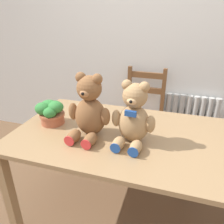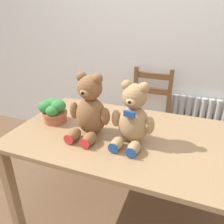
# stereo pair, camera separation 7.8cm
# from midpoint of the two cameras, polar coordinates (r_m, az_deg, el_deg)

# --- Properties ---
(wall_back) EXTENTS (8.00, 0.04, 2.60)m
(wall_back) POSITION_cam_midpoint_polar(r_m,az_deg,el_deg) (2.37, 9.00, 19.44)
(wall_back) COLOR silver
(wall_back) RESTS_ON ground_plane
(radiator) EXTENTS (0.62, 0.10, 0.71)m
(radiator) POSITION_cam_midpoint_polar(r_m,az_deg,el_deg) (2.56, 17.74, -4.13)
(radiator) COLOR beige
(radiator) RESTS_ON ground_plane
(dining_table) EXTENTS (1.42, 0.88, 0.77)m
(dining_table) POSITION_cam_midpoint_polar(r_m,az_deg,el_deg) (1.52, 0.72, -8.73)
(dining_table) COLOR #9E7A51
(dining_table) RESTS_ON ground_plane
(wooden_chair_behind) EXTENTS (0.41, 0.42, 0.99)m
(wooden_chair_behind) POSITION_cam_midpoint_polar(r_m,az_deg,el_deg) (2.35, 6.98, -1.70)
(wooden_chair_behind) COLOR brown
(wooden_chair_behind) RESTS_ON ground_plane
(teddy_bear_left) EXTENTS (0.29, 0.29, 0.41)m
(teddy_bear_left) POSITION_cam_midpoint_polar(r_m,az_deg,el_deg) (1.39, -7.57, 0.54)
(teddy_bear_left) COLOR brown
(teddy_bear_left) RESTS_ON dining_table
(teddy_bear_right) EXTENTS (0.27, 0.28, 0.39)m
(teddy_bear_right) POSITION_cam_midpoint_polar(r_m,az_deg,el_deg) (1.31, 3.94, -1.36)
(teddy_bear_right) COLOR tan
(teddy_bear_right) RESTS_ON dining_table
(potted_plant) EXTENTS (0.20, 0.18, 0.17)m
(potted_plant) POSITION_cam_midpoint_polar(r_m,az_deg,el_deg) (1.63, -16.96, 0.19)
(potted_plant) COLOR #B25B3D
(potted_plant) RESTS_ON dining_table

